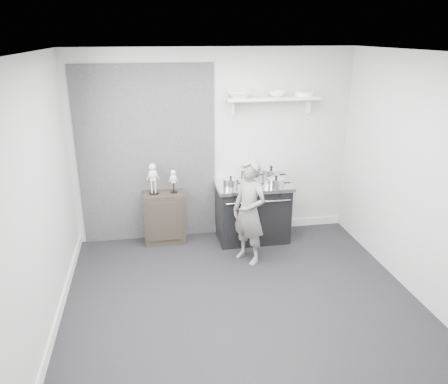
# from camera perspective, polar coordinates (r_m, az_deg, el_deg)

# --- Properties ---
(ground) EXTENTS (4.00, 4.00, 0.00)m
(ground) POSITION_cam_1_polar(r_m,az_deg,el_deg) (5.18, 2.07, -13.56)
(ground) COLOR black
(ground) RESTS_ON ground
(room_shell) EXTENTS (4.02, 3.62, 2.71)m
(room_shell) POSITION_cam_1_polar(r_m,az_deg,el_deg) (4.61, 0.85, 4.59)
(room_shell) COLOR #B4B4B2
(room_shell) RESTS_ON ground
(wall_shelf) EXTENTS (1.30, 0.26, 0.24)m
(wall_shelf) POSITION_cam_1_polar(r_m,az_deg,el_deg) (6.20, 6.34, 11.98)
(wall_shelf) COLOR silver
(wall_shelf) RESTS_ON room_shell
(stove) EXTENTS (1.06, 0.66, 0.85)m
(stove) POSITION_cam_1_polar(r_m,az_deg,el_deg) (6.35, 3.73, -2.55)
(stove) COLOR black
(stove) RESTS_ON ground
(side_cabinet) EXTENTS (0.58, 0.34, 0.75)m
(side_cabinet) POSITION_cam_1_polar(r_m,az_deg,el_deg) (6.33, -7.78, -3.32)
(side_cabinet) COLOR black
(side_cabinet) RESTS_ON ground
(child) EXTENTS (0.56, 0.61, 1.39)m
(child) POSITION_cam_1_polar(r_m,az_deg,el_deg) (5.64, 3.33, -2.62)
(child) COLOR slate
(child) RESTS_ON ground
(pot_front_left) EXTENTS (0.30, 0.21, 0.18)m
(pot_front_left) POSITION_cam_1_polar(r_m,az_deg,el_deg) (6.00, 0.89, 1.15)
(pot_front_left) COLOR silver
(pot_front_left) RESTS_ON stove
(pot_back_left) EXTENTS (0.35, 0.26, 0.23)m
(pot_back_left) POSITION_cam_1_polar(r_m,az_deg,el_deg) (6.30, 3.17, 2.25)
(pot_back_left) COLOR silver
(pot_back_left) RESTS_ON stove
(pot_back_right) EXTENTS (0.35, 0.27, 0.22)m
(pot_back_right) POSITION_cam_1_polar(r_m,az_deg,el_deg) (6.36, 6.16, 2.30)
(pot_back_right) COLOR silver
(pot_back_right) RESTS_ON stove
(pot_front_right) EXTENTS (0.32, 0.23, 0.17)m
(pot_front_right) POSITION_cam_1_polar(r_m,az_deg,el_deg) (6.07, 6.81, 1.19)
(pot_front_right) COLOR silver
(pot_front_right) RESTS_ON stove
(pot_front_center) EXTENTS (0.27, 0.18, 0.15)m
(pot_front_center) POSITION_cam_1_polar(r_m,az_deg,el_deg) (6.04, 3.54, 1.11)
(pot_front_center) COLOR silver
(pot_front_center) RESTS_ON stove
(skeleton_full) EXTENTS (0.14, 0.09, 0.51)m
(skeleton_full) POSITION_cam_1_polar(r_m,az_deg,el_deg) (6.11, -9.27, 2.02)
(skeleton_full) COLOR beige
(skeleton_full) RESTS_ON side_cabinet
(skeleton_torso) EXTENTS (0.11, 0.07, 0.38)m
(skeleton_torso) POSITION_cam_1_polar(r_m,az_deg,el_deg) (6.14, -6.62, 1.61)
(skeleton_torso) COLOR beige
(skeleton_torso) RESTS_ON side_cabinet
(bowl_large) EXTENTS (0.33, 0.33, 0.08)m
(bowl_large) POSITION_cam_1_polar(r_m,az_deg,el_deg) (6.07, 2.01, 12.59)
(bowl_large) COLOR white
(bowl_large) RESTS_ON wall_shelf
(bowl_small) EXTENTS (0.24, 0.24, 0.07)m
(bowl_small) POSITION_cam_1_polar(r_m,az_deg,el_deg) (6.20, 6.96, 12.60)
(bowl_small) COLOR white
(bowl_small) RESTS_ON wall_shelf
(plate_stack) EXTENTS (0.25, 0.25, 0.06)m
(plate_stack) POSITION_cam_1_polar(r_m,az_deg,el_deg) (6.33, 10.39, 12.50)
(plate_stack) COLOR white
(plate_stack) RESTS_ON wall_shelf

